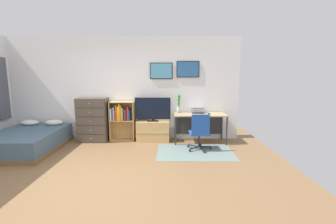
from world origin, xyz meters
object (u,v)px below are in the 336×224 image
at_px(dresser, 93,120).
at_px(computer_mouse, 209,113).
at_px(laptop, 198,111).
at_px(bamboo_vase, 179,103).
at_px(tv_stand, 153,131).
at_px(bookshelf, 121,117).
at_px(office_chair, 200,131).
at_px(desk, 200,118).
at_px(television, 153,109).
at_px(bed, 27,140).

xyz_separation_m(dresser, computer_mouse, (2.99, -0.12, 0.19)).
relative_size(laptop, bamboo_vase, 0.83).
bearing_deg(laptop, tv_stand, -176.84).
bearing_deg(bookshelf, office_chair, -23.77).
xyz_separation_m(bookshelf, bamboo_vase, (1.51, 0.02, 0.38)).
bearing_deg(laptop, desk, -16.71).
distance_m(office_chair, computer_mouse, 0.81).
height_order(dresser, television, television).
xyz_separation_m(bookshelf, tv_stand, (0.83, -0.04, -0.35)).
xyz_separation_m(television, office_chair, (1.12, -0.79, -0.38)).
height_order(tv_stand, bamboo_vase, bamboo_vase).
bearing_deg(tv_stand, bed, -164.76).
relative_size(tv_stand, television, 0.92).
bearing_deg(tv_stand, bookshelf, 176.96).
bearing_deg(dresser, bookshelf, 4.67).
xyz_separation_m(tv_stand, computer_mouse, (1.43, -0.13, 0.49)).
bearing_deg(tv_stand, computer_mouse, -5.30).
relative_size(dresser, tv_stand, 1.34).
height_order(bed, desk, desk).
bearing_deg(dresser, bed, -149.49).
distance_m(bed, computer_mouse, 4.36).
distance_m(dresser, office_chair, 2.79).
bearing_deg(bed, bamboo_vase, 12.20).
xyz_separation_m(laptop, computer_mouse, (0.27, -0.13, -0.04)).
height_order(bookshelf, laptop, bookshelf).
xyz_separation_m(dresser, bookshelf, (0.73, 0.06, 0.05)).
xyz_separation_m(dresser, office_chair, (2.68, -0.80, -0.11)).
distance_m(dresser, desk, 2.77).
height_order(television, office_chair, television).
bearing_deg(dresser, laptop, 0.17).
bearing_deg(television, bed, -165.18).
relative_size(dresser, office_chair, 1.32).
height_order(desk, laptop, laptop).
xyz_separation_m(television, desk, (1.21, -0.00, -0.23)).
xyz_separation_m(bookshelf, desk, (2.04, -0.07, -0.01)).
relative_size(bed, laptop, 5.00).
height_order(television, laptop, television).
relative_size(desk, bamboo_vase, 2.73).
bearing_deg(office_chair, bookshelf, 153.87).
distance_m(dresser, tv_stand, 1.59).
bearing_deg(laptop, dresser, -176.32).
height_order(bookshelf, television, television).
height_order(dresser, office_chair, dresser).
bearing_deg(dresser, office_chair, -16.64).
xyz_separation_m(dresser, laptop, (2.72, 0.01, 0.23)).
bearing_deg(tv_stand, office_chair, -36.09).
xyz_separation_m(bookshelf, laptop, (1.99, -0.05, 0.18)).
bearing_deg(bed, dresser, 29.22).
bearing_deg(bamboo_vase, office_chair, -63.33).
height_order(dresser, computer_mouse, dresser).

